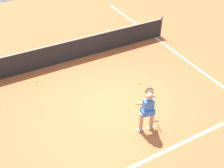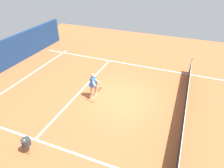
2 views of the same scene
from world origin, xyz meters
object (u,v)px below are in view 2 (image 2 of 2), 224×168
(tennis_ball_near, at_px, (172,89))
(ball_hopper, at_px, (26,142))
(tennis_player, at_px, (93,84))
(tennis_ball_mid, at_px, (122,117))

(tennis_ball_near, bearing_deg, ball_hopper, -35.20)
(tennis_player, relative_size, ball_hopper, 2.09)
(tennis_player, bearing_deg, tennis_ball_near, 121.31)
(tennis_player, distance_m, tennis_ball_mid, 2.54)
(tennis_ball_mid, bearing_deg, tennis_ball_near, 151.21)
(tennis_ball_near, relative_size, tennis_ball_mid, 1.00)
(tennis_player, height_order, tennis_ball_mid, tennis_player)
(tennis_ball_mid, height_order, ball_hopper, ball_hopper)
(tennis_player, height_order, tennis_ball_near, tennis_player)
(ball_hopper, bearing_deg, tennis_ball_mid, 138.88)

